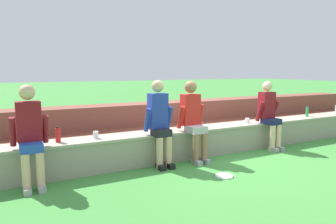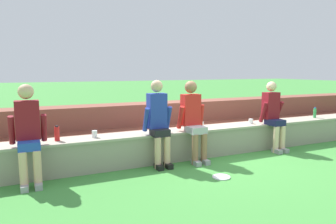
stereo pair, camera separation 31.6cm
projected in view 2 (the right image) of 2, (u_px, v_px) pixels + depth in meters
The scene contains 13 objects.
ground_plane at pixel (222, 156), 5.95m from camera, with size 80.00×80.00×0.00m, color #428E3D.
stone_seating_wall at pixel (215, 139), 6.13m from camera, with size 8.62×0.53×0.54m.
brick_bleachers at pixel (187, 125), 7.15m from camera, with size 10.99×1.21×0.91m.
person_far_left at pixel (28, 132), 4.42m from camera, with size 0.50×0.54×1.43m.
person_left_of_center at pixel (158, 121), 5.30m from camera, with size 0.49×0.49×1.46m.
person_center at pixel (193, 118), 5.58m from camera, with size 0.51×0.59×1.44m.
person_right_of_center at pixel (273, 114), 6.33m from camera, with size 0.49×0.53×1.40m.
water_bottle_near_left at pixel (57, 134), 4.87m from camera, with size 0.08×0.08×0.24m.
water_bottle_center_gap at pixel (315, 113), 7.21m from camera, with size 0.06×0.06×0.24m.
plastic_cup_middle at pixel (251, 121), 6.42m from camera, with size 0.09×0.09×0.10m, color white.
plastic_cup_right_end at pixel (95, 134), 5.11m from camera, with size 0.09×0.09×0.12m, color white.
plastic_cup_left_end at pixel (201, 124), 6.03m from camera, with size 0.08×0.08×0.11m, color white.
frisbee at pixel (221, 177), 4.78m from camera, with size 0.27×0.27×0.02m, color white.
Camera 2 is at (-3.35, -4.82, 1.63)m, focal length 33.46 mm.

